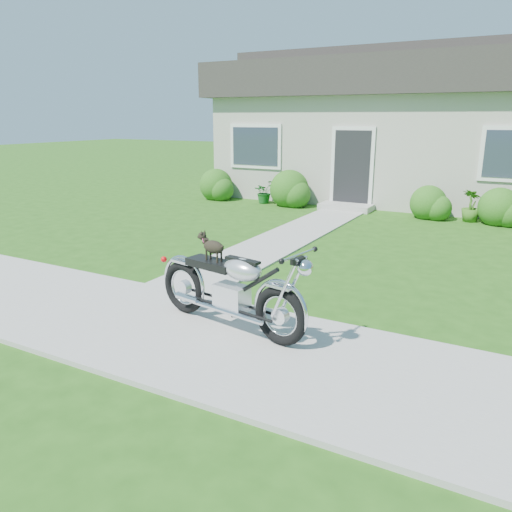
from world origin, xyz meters
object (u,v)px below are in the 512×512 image
at_px(motorcycle_with_dog, 231,288).
at_px(potted_plant_left, 264,192).
at_px(potted_plant_right, 471,206).
at_px(house, 433,127).

bearing_deg(motorcycle_with_dog, potted_plant_left, 125.55).
bearing_deg(potted_plant_left, potted_plant_right, 0.00).
distance_m(potted_plant_left, potted_plant_right, 5.62).
bearing_deg(potted_plant_left, motorcycle_with_dog, -64.61).
bearing_deg(potted_plant_right, motorcycle_with_dog, -101.77).
xyz_separation_m(house, potted_plant_left, (-3.98, -3.44, -1.82)).
height_order(house, potted_plant_right, house).
height_order(potted_plant_left, potted_plant_right, potted_plant_right).
relative_size(potted_plant_left, motorcycle_with_dog, 0.30).
distance_m(potted_plant_right, motorcycle_with_dog, 8.41).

